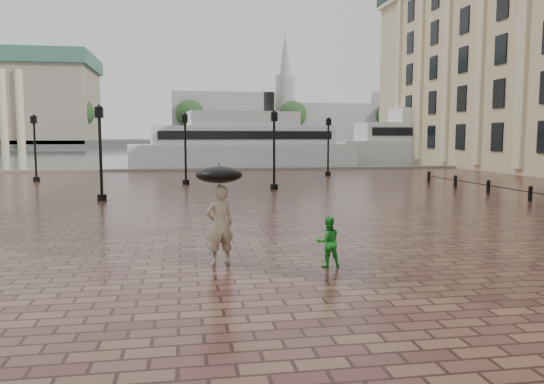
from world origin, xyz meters
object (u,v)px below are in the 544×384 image
Objects in this scene: street_lamps at (192,148)px; ferry_near at (243,144)px; child_pedestrian at (328,242)px; adult_pedestrian at (220,225)px; ferry_far at (444,140)px.

street_lamps is 22.16m from ferry_near.
child_pedestrian is (2.73, -21.82, -1.74)m from street_lamps.
adult_pedestrian is 2.59m from child_pedestrian.
adult_pedestrian is (0.26, -21.14, -1.38)m from street_lamps.
ferry_near reaches higher than street_lamps.
adult_pedestrian is 42.93m from ferry_near.
ferry_near reaches higher than adult_pedestrian.
ferry_far reaches higher than child_pedestrian.
street_lamps reaches higher than child_pedestrian.
ferry_far reaches higher than street_lamps.
street_lamps is at bearing -137.14° from ferry_far.
ferry_near reaches higher than child_pedestrian.
ferry_far is at bearing 6.51° from ferry_near.
street_lamps is 18.22× the size of child_pedestrian.
ferry_near is (5.66, 21.43, -0.03)m from street_lamps.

